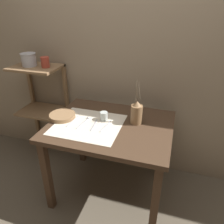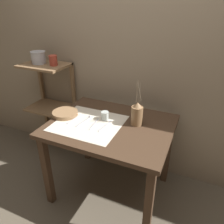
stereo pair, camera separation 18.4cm
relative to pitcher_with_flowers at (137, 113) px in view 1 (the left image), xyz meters
name	(u,v)px [view 1 (the left image)]	position (x,y,z in m)	size (l,w,h in m)	color
ground_plane	(111,189)	(-0.21, -0.09, -0.88)	(12.00, 12.00, 0.00)	brown
stone_wall_back	(127,62)	(-0.21, 0.44, 0.32)	(7.00, 0.06, 2.40)	gray
wooden_table	(111,135)	(-0.21, -0.09, -0.21)	(1.06, 0.84, 0.78)	#422D1E
wooden_shelf_unit	(42,96)	(-1.11, 0.26, -0.08)	(0.50, 0.36, 1.14)	brown
linen_cloth	(88,124)	(-0.39, -0.15, -0.10)	(0.57, 0.52, 0.00)	beige
pitcher_with_flowers	(137,113)	(0.00, 0.00, 0.00)	(0.10, 0.10, 0.40)	olive
wooden_bowl	(62,116)	(-0.66, -0.11, -0.08)	(0.24, 0.24, 0.04)	#8E6B47
glass_tumbler_near	(104,116)	(-0.29, -0.04, -0.06)	(0.07, 0.07, 0.08)	#B7C1BC
fork_outer	(72,121)	(-0.54, -0.15, -0.09)	(0.03, 0.20, 0.00)	#A8A8AD
spoon_inner	(86,120)	(-0.44, -0.10, -0.09)	(0.04, 0.21, 0.02)	#A8A8AD
fork_inner	(94,125)	(-0.34, -0.15, -0.09)	(0.03, 0.20, 0.00)	#A8A8AD
knife_center	(105,126)	(-0.23, -0.14, -0.09)	(0.04, 0.20, 0.00)	#A8A8AD
metal_pot_large	(29,59)	(-1.17, 0.21, 0.33)	(0.16, 0.16, 0.13)	#A8A8AD
metal_pot_small	(45,62)	(-0.99, 0.21, 0.31)	(0.09, 0.09, 0.10)	#9E3828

